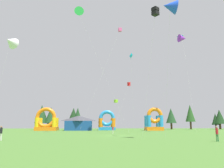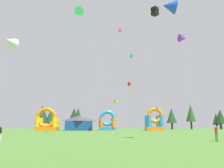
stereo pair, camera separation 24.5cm
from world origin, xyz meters
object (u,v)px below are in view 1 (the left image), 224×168
object	(u,v)px
kite_cyan_diamond	(131,56)
person_far_side	(113,129)
kite_black_box	(155,12)
kite_purple_delta	(182,38)
person_near_camera	(1,132)
kite_pink_box	(120,30)
kite_red_box	(129,84)
kite_green_delta	(79,13)
kite_blue_delta	(170,6)
inflatable_orange_dome	(154,122)
festival_tent	(79,123)
inflatable_red_slide	(46,123)
inflatable_yellow_castle	(107,123)
kite_white_delta	(10,42)
kite_lime_box	(116,101)
kite_teal_parafoil	(180,36)
person_left_edge	(217,132)

from	to	relation	value
kite_cyan_diamond	person_far_side	xyz separation A→B (m)	(-5.45, -12.79, -19.01)
kite_black_box	kite_purple_delta	xyz separation A→B (m)	(11.53, 20.53, 3.83)
kite_black_box	person_near_camera	xyz separation A→B (m)	(-19.80, -3.46, -17.49)
kite_cyan_diamond	person_far_side	size ratio (longest dim) A/B	13.34
kite_pink_box	kite_red_box	distance (m)	16.78
kite_red_box	kite_cyan_diamond	xyz separation A→B (m)	(-0.34, -7.72, 6.34)
kite_red_box	person_far_side	bearing A→B (deg)	-105.78
kite_green_delta	kite_blue_delta	bearing A→B (deg)	-55.15
kite_blue_delta	inflatable_orange_dome	xyz separation A→B (m)	(6.60, 40.36, -14.66)
inflatable_orange_dome	festival_tent	bearing A→B (deg)	177.20
inflatable_red_slide	inflatable_yellow_castle	world-z (taller)	inflatable_red_slide
kite_white_delta	inflatable_yellow_castle	world-z (taller)	kite_white_delta
kite_green_delta	kite_lime_box	bearing A→B (deg)	61.98
inflatable_red_slide	kite_green_delta	bearing A→B (deg)	-62.15
kite_green_delta	person_far_side	world-z (taller)	kite_green_delta
kite_teal_parafoil	kite_blue_delta	xyz separation A→B (m)	(-12.66, -31.86, -8.56)
kite_pink_box	inflatable_red_slide	xyz separation A→B (m)	(-20.44, 10.91, -23.92)
inflatable_orange_dome	festival_tent	size ratio (longest dim) A/B	0.86
kite_green_delta	inflatable_yellow_castle	xyz separation A→B (m)	(6.88, 24.44, -24.03)
kite_green_delta	kite_cyan_diamond	size ratio (longest dim) A/B	1.32
kite_purple_delta	inflatable_red_slide	bearing A→B (deg)	156.12
inflatable_red_slide	kite_red_box	bearing A→B (deg)	-0.88
kite_white_delta	inflatable_yellow_castle	bearing A→B (deg)	63.39
kite_purple_delta	inflatable_orange_dome	size ratio (longest dim) A/B	3.50
inflatable_yellow_castle	kite_cyan_diamond	bearing A→B (deg)	-64.04
person_far_side	festival_tent	world-z (taller)	festival_tent
kite_pink_box	kite_cyan_diamond	distance (m)	7.53
kite_teal_parafoil	inflatable_orange_dome	distance (m)	25.46
kite_pink_box	inflatable_orange_dome	distance (m)	28.27
kite_lime_box	kite_teal_parafoil	world-z (taller)	kite_teal_parafoil
inflatable_red_slide	inflatable_yellow_castle	xyz separation A→B (m)	(17.50, 4.33, -0.09)
kite_green_delta	inflatable_yellow_castle	bearing A→B (deg)	74.29
kite_green_delta	kite_purple_delta	bearing A→B (deg)	10.36
kite_black_box	kite_purple_delta	world-z (taller)	kite_purple_delta
kite_pink_box	kite_teal_parafoil	size ratio (longest dim) A/B	1.02
kite_pink_box	person_near_camera	xyz separation A→B (m)	(-16.52, -28.69, -25.15)
person_near_camera	inflatable_orange_dome	world-z (taller)	inflatable_orange_dome
kite_white_delta	kite_pink_box	bearing A→B (deg)	43.49
kite_teal_parafoil	kite_white_delta	size ratio (longest dim) A/B	1.56
kite_blue_delta	kite_purple_delta	distance (m)	27.33
kite_purple_delta	inflatable_red_slide	distance (m)	43.47
person_left_edge	person_far_side	bearing A→B (deg)	120.69
kite_purple_delta	person_near_camera	xyz separation A→B (m)	(-31.33, -23.99, -21.32)
kite_cyan_diamond	inflatable_yellow_castle	distance (m)	22.51
kite_green_delta	person_far_side	bearing A→B (deg)	-5.87
kite_red_box	inflatable_orange_dome	distance (m)	13.33
kite_white_delta	kite_cyan_diamond	bearing A→B (deg)	43.30
person_near_camera	inflatable_red_slide	size ratio (longest dim) A/B	0.26
kite_cyan_diamond	kite_blue_delta	bearing A→B (deg)	-88.03
kite_teal_parafoil	kite_black_box	xyz separation A→B (m)	(-13.60, -27.74, -7.20)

